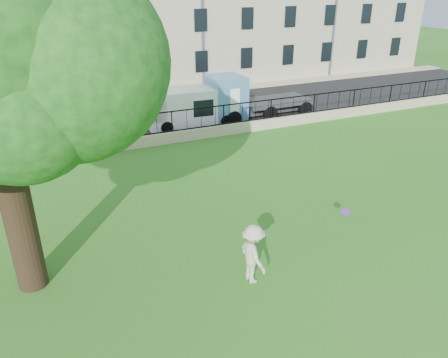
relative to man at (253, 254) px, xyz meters
name	(u,v)px	position (x,y,z in m)	size (l,w,h in m)	color
ground	(292,263)	(1.52, 0.25, -0.92)	(120.00, 120.00, 0.00)	#246D19
retaining_wall	(173,137)	(1.52, 12.25, -0.62)	(50.00, 0.40, 0.60)	tan
iron_railing	(172,122)	(1.52, 12.25, 0.24)	(50.00, 0.05, 1.13)	black
street	(150,119)	(1.52, 16.95, -0.91)	(60.00, 9.00, 0.01)	black
sidewalk	(131,99)	(1.52, 22.15, -0.86)	(60.00, 1.40, 0.12)	tan
man	(253,254)	(0.00, 0.00, 0.00)	(1.18, 0.68, 1.83)	beige
frisbee	(346,212)	(3.27, 0.11, 0.57)	(0.27, 0.27, 0.03)	#6E24CC
red_sedan	(46,132)	(-4.68, 14.65, -0.23)	(1.46, 4.19, 1.38)	#A92C14
white_van	(192,107)	(3.52, 14.65, 0.19)	(5.27, 2.06, 2.21)	white
blue_truck	(259,95)	(8.02, 14.65, 0.46)	(6.57, 2.33, 2.76)	#5589C7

